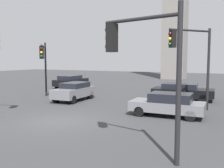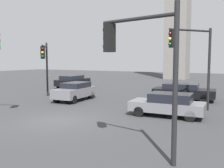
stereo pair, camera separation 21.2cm
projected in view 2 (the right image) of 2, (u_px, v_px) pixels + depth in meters
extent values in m
plane|color=#38383A|center=(58.00, 121.00, 13.31)|extent=(105.92, 105.92, 0.00)
cylinder|color=black|center=(175.00, 85.00, 7.46)|extent=(0.16, 0.16, 4.91)
cylinder|color=black|center=(137.00, 19.00, 8.17)|extent=(2.79, 0.71, 0.12)
cube|color=black|center=(110.00, 38.00, 8.97)|extent=(0.38, 0.38, 1.00)
sphere|color=#4C0F0C|center=(105.00, 30.00, 9.07)|extent=(0.20, 0.20, 0.20)
sphere|color=yellow|center=(105.00, 38.00, 9.10)|extent=(0.20, 0.20, 0.20)
sphere|color=#14471E|center=(105.00, 47.00, 9.13)|extent=(0.20, 0.20, 0.20)
cylinder|color=black|center=(47.00, 70.00, 22.29)|extent=(0.16, 0.16, 4.69)
cylinder|color=black|center=(44.00, 46.00, 20.86)|extent=(1.54, 2.12, 0.12)
cube|color=black|center=(43.00, 53.00, 19.92)|extent=(0.45, 0.45, 1.00)
sphere|color=#4C0F0C|center=(42.00, 49.00, 19.70)|extent=(0.20, 0.20, 0.20)
sphere|color=yellow|center=(42.00, 52.00, 19.73)|extent=(0.20, 0.20, 0.20)
sphere|color=#14471E|center=(43.00, 56.00, 19.76)|extent=(0.20, 0.20, 0.20)
cylinder|color=black|center=(209.00, 70.00, 15.83)|extent=(0.16, 0.16, 5.15)
cylinder|color=black|center=(191.00, 30.00, 15.03)|extent=(2.02, 2.40, 0.12)
cube|color=black|center=(173.00, 39.00, 14.61)|extent=(0.45, 0.45, 1.00)
sphere|color=#4C0F0C|center=(170.00, 34.00, 14.51)|extent=(0.20, 0.20, 0.20)
sphere|color=yellow|center=(170.00, 39.00, 14.54)|extent=(0.20, 0.20, 0.20)
sphere|color=#14471E|center=(170.00, 44.00, 14.57)|extent=(0.20, 0.20, 0.20)
cube|color=slate|center=(75.00, 92.00, 19.89)|extent=(2.01, 4.05, 0.70)
cube|color=black|center=(76.00, 85.00, 20.02)|extent=(1.69, 2.31, 0.45)
cylinder|color=black|center=(73.00, 100.00, 18.41)|extent=(0.36, 0.64, 0.62)
cylinder|color=black|center=(57.00, 98.00, 19.00)|extent=(0.36, 0.64, 0.62)
cylinder|color=black|center=(91.00, 95.00, 20.84)|extent=(0.36, 0.64, 0.62)
cylinder|color=black|center=(76.00, 94.00, 21.44)|extent=(0.36, 0.64, 0.62)
cube|color=black|center=(184.00, 92.00, 19.98)|extent=(4.86, 2.37, 0.60)
cube|color=black|center=(181.00, 86.00, 20.02)|extent=(2.77, 1.96, 0.44)
cylinder|color=black|center=(206.00, 96.00, 20.11)|extent=(0.68, 0.41, 0.65)
cylinder|color=black|center=(205.00, 99.00, 18.63)|extent=(0.68, 0.41, 0.65)
cylinder|color=black|center=(166.00, 94.00, 21.38)|extent=(0.68, 0.41, 0.65)
cylinder|color=black|center=(161.00, 96.00, 19.89)|extent=(0.68, 0.41, 0.65)
cube|color=black|center=(73.00, 82.00, 29.09)|extent=(2.07, 4.65, 0.68)
cube|color=black|center=(72.00, 77.00, 28.84)|extent=(1.77, 2.63, 0.46)
cylinder|color=black|center=(75.00, 83.00, 30.86)|extent=(0.37, 0.64, 0.63)
cylinder|color=black|center=(86.00, 84.00, 30.17)|extent=(0.37, 0.64, 0.63)
cylinder|color=black|center=(59.00, 86.00, 28.08)|extent=(0.37, 0.64, 0.63)
cylinder|color=black|center=(71.00, 86.00, 27.39)|extent=(0.37, 0.64, 0.63)
cube|color=slate|center=(167.00, 106.00, 14.35)|extent=(4.19, 1.96, 0.55)
cube|color=black|center=(171.00, 98.00, 14.22)|extent=(2.38, 1.66, 0.53)
cylinder|color=black|center=(139.00, 111.00, 14.33)|extent=(0.59, 0.35, 0.58)
cylinder|color=black|center=(147.00, 107.00, 15.63)|extent=(0.59, 0.35, 0.58)
cylinder|color=black|center=(190.00, 116.00, 13.14)|extent=(0.59, 0.35, 0.58)
cylinder|color=black|center=(194.00, 111.00, 14.44)|extent=(0.59, 0.35, 0.58)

